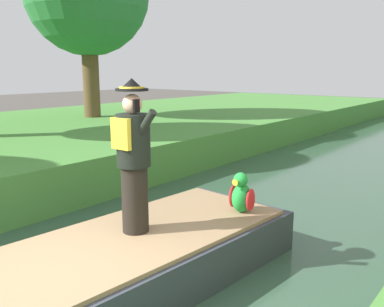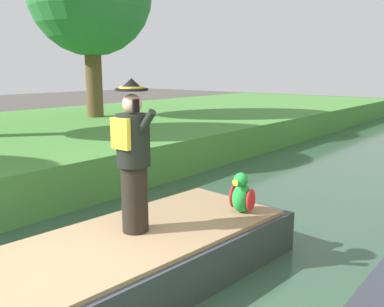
# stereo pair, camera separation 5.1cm
# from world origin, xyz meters

# --- Properties ---
(boat) EXTENTS (2.13, 4.33, 0.61)m
(boat) POSITION_xyz_m (0.00, 1.33, 0.40)
(boat) COLOR #333842
(boat) RESTS_ON canal_water
(person_pirate) EXTENTS (0.61, 0.42, 1.85)m
(person_pirate) POSITION_xyz_m (-0.08, 1.36, 1.64)
(person_pirate) COLOR black
(person_pirate) RESTS_ON boat
(parrot_plush) EXTENTS (0.36, 0.35, 0.57)m
(parrot_plush) POSITION_xyz_m (0.55, 2.77, 0.95)
(parrot_plush) COLOR green
(parrot_plush) RESTS_ON boat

